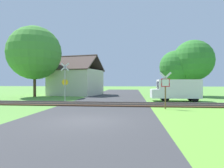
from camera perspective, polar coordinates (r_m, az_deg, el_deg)
ground_plane at (r=10.43m, az=-7.51°, el=-10.40°), size 160.00×160.00×0.00m
road_asphalt at (r=12.35m, az=-5.32°, el=-8.66°), size 7.52×80.00×0.01m
rail_track at (r=17.35m, az=-2.00°, el=-5.80°), size 60.00×2.60×0.22m
stop_sign_near at (r=15.14m, az=15.01°, el=-0.76°), size 0.87×0.19×2.73m
crossing_sign_far at (r=21.17m, az=-13.29°, el=1.16°), size 0.85×0.27×3.98m
house at (r=31.13m, az=-10.18°, el=0.75°), size 8.19×7.91×6.08m
tree_left at (r=28.78m, az=-21.26°, el=8.26°), size 7.08×7.08×9.39m
tree_right at (r=29.75m, az=17.76°, el=4.71°), size 4.58×4.58×6.44m
tree_far at (r=29.89m, az=22.19°, el=6.24°), size 5.58×5.58×7.76m
mail_truck at (r=21.61m, az=18.00°, el=-1.43°), size 4.94×2.00×2.24m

